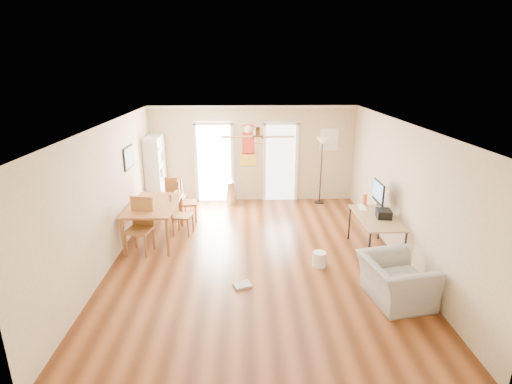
{
  "coord_description": "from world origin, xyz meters",
  "views": [
    {
      "loc": [
        -0.22,
        -7.01,
        3.59
      ],
      "look_at": [
        0.0,
        0.6,
        1.15
      ],
      "focal_mm": 27.75,
      "sensor_mm": 36.0,
      "label": 1
    }
  ],
  "objects_px": {
    "dining_chair_right_b": "(183,214)",
    "armchair": "(396,280)",
    "printer": "(384,214)",
    "dining_table": "(155,222)",
    "trash_can": "(231,193)",
    "dining_chair_near": "(139,227)",
    "dining_chair_far": "(176,195)",
    "torchiere_lamp": "(321,171)",
    "wastebasket_a": "(319,259)",
    "dining_chair_right_a": "(187,201)",
    "bookshelf": "(156,172)",
    "computer_desk": "(375,235)"
  },
  "relations": [
    {
      "from": "dining_chair_right_a",
      "to": "wastebasket_a",
      "type": "height_order",
      "value": "dining_chair_right_a"
    },
    {
      "from": "computer_desk",
      "to": "armchair",
      "type": "distance_m",
      "value": 1.65
    },
    {
      "from": "bookshelf",
      "to": "dining_table",
      "type": "height_order",
      "value": "bookshelf"
    },
    {
      "from": "dining_chair_far",
      "to": "torchiere_lamp",
      "type": "distance_m",
      "value": 3.87
    },
    {
      "from": "dining_chair_right_b",
      "to": "armchair",
      "type": "distance_m",
      "value": 4.64
    },
    {
      "from": "dining_chair_right_a",
      "to": "armchair",
      "type": "bearing_deg",
      "value": -140.65
    },
    {
      "from": "trash_can",
      "to": "torchiere_lamp",
      "type": "relative_size",
      "value": 0.34
    },
    {
      "from": "bookshelf",
      "to": "torchiere_lamp",
      "type": "height_order",
      "value": "bookshelf"
    },
    {
      "from": "bookshelf",
      "to": "dining_chair_far",
      "type": "bearing_deg",
      "value": -62.61
    },
    {
      "from": "trash_can",
      "to": "armchair",
      "type": "relative_size",
      "value": 0.57
    },
    {
      "from": "dining_chair_right_a",
      "to": "dining_chair_far",
      "type": "xyz_separation_m",
      "value": [
        -0.35,
        0.46,
        -0.01
      ]
    },
    {
      "from": "dining_table",
      "to": "dining_chair_near",
      "type": "relative_size",
      "value": 1.48
    },
    {
      "from": "dining_chair_far",
      "to": "wastebasket_a",
      "type": "distance_m",
      "value": 4.21
    },
    {
      "from": "computer_desk",
      "to": "trash_can",
      "type": "bearing_deg",
      "value": 133.31
    },
    {
      "from": "printer",
      "to": "armchair",
      "type": "height_order",
      "value": "printer"
    },
    {
      "from": "dining_chair_right_b",
      "to": "printer",
      "type": "height_order",
      "value": "dining_chair_right_b"
    },
    {
      "from": "dining_table",
      "to": "dining_chair_right_a",
      "type": "distance_m",
      "value": 1.22
    },
    {
      "from": "dining_table",
      "to": "dining_chair_right_a",
      "type": "relative_size",
      "value": 1.6
    },
    {
      "from": "torchiere_lamp",
      "to": "wastebasket_a",
      "type": "bearing_deg",
      "value": -100.47
    },
    {
      "from": "wastebasket_a",
      "to": "armchair",
      "type": "height_order",
      "value": "armchair"
    },
    {
      "from": "dining_chair_right_b",
      "to": "torchiere_lamp",
      "type": "bearing_deg",
      "value": -48.11
    },
    {
      "from": "trash_can",
      "to": "computer_desk",
      "type": "height_order",
      "value": "computer_desk"
    },
    {
      "from": "dining_chair_far",
      "to": "printer",
      "type": "bearing_deg",
      "value": 154.71
    },
    {
      "from": "dining_chair_near",
      "to": "printer",
      "type": "bearing_deg",
      "value": 8.52
    },
    {
      "from": "wastebasket_a",
      "to": "computer_desk",
      "type": "bearing_deg",
      "value": 22.92
    },
    {
      "from": "printer",
      "to": "bookshelf",
      "type": "bearing_deg",
      "value": 156.36
    },
    {
      "from": "armchair",
      "to": "printer",
      "type": "bearing_deg",
      "value": -20.49
    },
    {
      "from": "trash_can",
      "to": "dining_chair_far",
      "type": "bearing_deg",
      "value": -149.74
    },
    {
      "from": "computer_desk",
      "to": "wastebasket_a",
      "type": "xyz_separation_m",
      "value": [
        -1.18,
        -0.5,
        -0.25
      ]
    },
    {
      "from": "bookshelf",
      "to": "computer_desk",
      "type": "distance_m",
      "value": 5.7
    },
    {
      "from": "dining_table",
      "to": "trash_can",
      "type": "height_order",
      "value": "dining_table"
    },
    {
      "from": "computer_desk",
      "to": "printer",
      "type": "xyz_separation_m",
      "value": [
        0.12,
        -0.05,
        0.47
      ]
    },
    {
      "from": "trash_can",
      "to": "torchiere_lamp",
      "type": "distance_m",
      "value": 2.49
    },
    {
      "from": "dining_chair_near",
      "to": "armchair",
      "type": "bearing_deg",
      "value": -10.97
    },
    {
      "from": "computer_desk",
      "to": "printer",
      "type": "distance_m",
      "value": 0.49
    },
    {
      "from": "dining_table",
      "to": "dining_chair_near",
      "type": "xyz_separation_m",
      "value": [
        -0.17,
        -0.62,
        0.15
      ]
    },
    {
      "from": "dining_chair_near",
      "to": "dining_chair_far",
      "type": "height_order",
      "value": "dining_chair_near"
    },
    {
      "from": "bookshelf",
      "to": "dining_chair_right_b",
      "type": "xyz_separation_m",
      "value": [
        0.94,
        -1.83,
        -0.46
      ]
    },
    {
      "from": "trash_can",
      "to": "armchair",
      "type": "distance_m",
      "value": 5.49
    },
    {
      "from": "bookshelf",
      "to": "wastebasket_a",
      "type": "relative_size",
      "value": 6.58
    },
    {
      "from": "bookshelf",
      "to": "trash_can",
      "type": "relative_size",
      "value": 3.1
    },
    {
      "from": "dining_chair_far",
      "to": "dining_chair_near",
      "type": "bearing_deg",
      "value": 83.27
    },
    {
      "from": "bookshelf",
      "to": "printer",
      "type": "height_order",
      "value": "bookshelf"
    },
    {
      "from": "printer",
      "to": "dining_table",
      "type": "bearing_deg",
      "value": 176.76
    },
    {
      "from": "wastebasket_a",
      "to": "bookshelf",
      "type": "bearing_deg",
      "value": 137.31
    },
    {
      "from": "dining_table",
      "to": "wastebasket_a",
      "type": "relative_size",
      "value": 5.72
    },
    {
      "from": "dining_chair_near",
      "to": "torchiere_lamp",
      "type": "bearing_deg",
      "value": 46.39
    },
    {
      "from": "dining_table",
      "to": "torchiere_lamp",
      "type": "xyz_separation_m",
      "value": [
        3.97,
        2.32,
        0.49
      ]
    },
    {
      "from": "dining_chair_right_a",
      "to": "printer",
      "type": "bearing_deg",
      "value": -122.83
    },
    {
      "from": "printer",
      "to": "armchair",
      "type": "relative_size",
      "value": 0.29
    }
  ]
}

